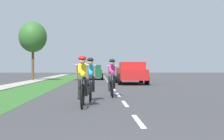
% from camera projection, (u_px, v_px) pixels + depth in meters
% --- Properties ---
extents(ground_plane, '(120.00, 120.00, 0.00)m').
position_uv_depth(ground_plane, '(111.00, 85.00, 22.42)').
color(ground_plane, '#38383A').
extents(grass_verge, '(2.58, 70.00, 0.01)m').
position_uv_depth(grass_verge, '(44.00, 85.00, 22.21)').
color(grass_verge, '#2D6026').
rests_on(grass_verge, ground_plane).
extents(sidewalk_concrete, '(1.39, 70.00, 0.10)m').
position_uv_depth(sidewalk_concrete, '(15.00, 85.00, 22.12)').
color(sidewalk_concrete, '#9E998E').
rests_on(sidewalk_concrete, ground_plane).
extents(lane_markings_center, '(0.12, 54.30, 0.01)m').
position_uv_depth(lane_markings_center, '(109.00, 82.00, 26.42)').
color(lane_markings_center, white).
rests_on(lane_markings_center, ground_plane).
extents(cyclist_lead, '(0.42, 1.72, 1.58)m').
position_uv_depth(cyclist_lead, '(83.00, 81.00, 9.77)').
color(cyclist_lead, black).
rests_on(cyclist_lead, ground_plane).
extents(cyclist_trailing, '(0.42, 1.72, 1.58)m').
position_uv_depth(cyclist_trailing, '(90.00, 79.00, 11.57)').
color(cyclist_trailing, black).
rests_on(cyclist_trailing, ground_plane).
extents(cyclist_distant, '(0.42, 1.72, 1.58)m').
position_uv_depth(cyclist_distant, '(112.00, 77.00, 13.27)').
color(cyclist_distant, black).
rests_on(cyclist_distant, ground_plane).
extents(pickup_red, '(2.22, 5.10, 1.64)m').
position_uv_depth(pickup_red, '(131.00, 73.00, 23.97)').
color(pickup_red, red).
rests_on(pickup_red, ground_plane).
extents(sedan_dark_green, '(1.98, 4.30, 1.52)m').
position_uv_depth(sedan_dark_green, '(94.00, 72.00, 33.39)').
color(sedan_dark_green, '#194C2D').
rests_on(sedan_dark_green, ground_plane).
extents(street_tree_near, '(2.68, 2.68, 5.68)m').
position_uv_depth(street_tree_near, '(33.00, 37.00, 30.53)').
color(street_tree_near, brown).
rests_on(street_tree_near, ground_plane).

